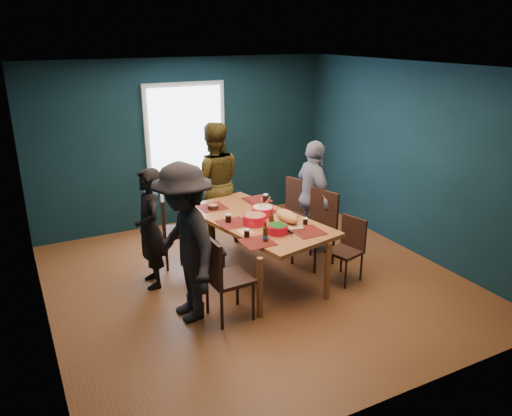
{
  "coord_description": "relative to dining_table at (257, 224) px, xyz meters",
  "views": [
    {
      "loc": [
        -2.64,
        -5.16,
        3.09
      ],
      "look_at": [
        0.11,
        0.2,
        0.94
      ],
      "focal_mm": 35.0,
      "sensor_mm": 36.0,
      "label": 1
    }
  ],
  "objects": [
    {
      "name": "person_right",
      "position": [
        1.1,
        0.36,
        0.1
      ],
      "size": [
        0.52,
        1.0,
        1.64
      ],
      "primitive_type": "imported",
      "rotation": [
        0.0,
        0.0,
        1.44
      ],
      "color": "white",
      "rests_on": "floor"
    },
    {
      "name": "cola_glass_d",
      "position": [
        -0.38,
        0.06,
        0.13
      ],
      "size": [
        0.08,
        0.08,
        0.11
      ],
      "color": "black",
      "rests_on": "dining_table"
    },
    {
      "name": "cola_glass_c",
      "position": [
        0.43,
        0.56,
        0.13
      ],
      "size": [
        0.08,
        0.08,
        0.11
      ],
      "color": "black",
      "rests_on": "dining_table"
    },
    {
      "name": "chair_left_mid",
      "position": [
        -0.78,
        0.1,
        -0.17
      ],
      "size": [
        0.48,
        0.48,
        0.95
      ],
      "rotation": [
        0.0,
        0.0,
        -0.13
      ],
      "color": "black",
      "rests_on": "floor"
    },
    {
      "name": "room",
      "position": [
        -0.12,
        0.09,
        0.65
      ],
      "size": [
        5.01,
        5.01,
        2.71
      ],
      "color": "brown",
      "rests_on": "ground"
    },
    {
      "name": "person_back",
      "position": [
        -0.03,
        1.37,
        0.2
      ],
      "size": [
        1.04,
        0.91,
        1.83
      ],
      "primitive_type": "imported",
      "rotation": [
        0.0,
        0.0,
        2.87
      ],
      "color": "black",
      "rests_on": "floor"
    },
    {
      "name": "chair_right_mid",
      "position": [
        0.93,
        -0.05,
        -0.12
      ],
      "size": [
        0.58,
        0.58,
        1.03
      ],
      "rotation": [
        0.0,
        0.0,
        0.3
      ],
      "color": "black",
      "rests_on": "floor"
    },
    {
      "name": "person_far_left",
      "position": [
        -1.31,
        0.36,
        0.05
      ],
      "size": [
        0.4,
        0.58,
        1.54
      ],
      "primitive_type": "imported",
      "rotation": [
        0.0,
        0.0,
        4.65
      ],
      "color": "black",
      "rests_on": "floor"
    },
    {
      "name": "cola_glass_b",
      "position": [
        0.45,
        -0.45,
        0.12
      ],
      "size": [
        0.06,
        0.06,
        0.09
      ],
      "color": "black",
      "rests_on": "dining_table"
    },
    {
      "name": "cola_glass_a",
      "position": [
        -0.38,
        -0.48,
        0.13
      ],
      "size": [
        0.07,
        0.07,
        0.1
      ],
      "color": "black",
      "rests_on": "dining_table"
    },
    {
      "name": "bowl_herbs",
      "position": [
        -0.0,
        -0.54,
        0.13
      ],
      "size": [
        0.25,
        0.25,
        0.11
      ],
      "color": "red",
      "rests_on": "dining_table"
    },
    {
      "name": "small_bowl",
      "position": [
        -0.36,
        0.6,
        0.11
      ],
      "size": [
        0.15,
        0.15,
        0.06
      ],
      "color": "black",
      "rests_on": "dining_table"
    },
    {
      "name": "cutting_board",
      "position": [
        0.27,
        -0.3,
        0.14
      ],
      "size": [
        0.42,
        0.71,
        0.15
      ],
      "rotation": [
        0.0,
        0.0,
        -0.27
      ],
      "color": "tan",
      "rests_on": "dining_table"
    },
    {
      "name": "chair_right_far",
      "position": [
        0.9,
        0.58,
        -0.12
      ],
      "size": [
        0.59,
        0.59,
        1.03
      ],
      "rotation": [
        0.0,
        0.0,
        0.33
      ],
      "color": "black",
      "rests_on": "floor"
    },
    {
      "name": "beer_bottle_b",
      "position": [
        0.02,
        -0.35,
        0.16
      ],
      "size": [
        0.06,
        0.06,
        0.23
      ],
      "color": "#42250B",
      "rests_on": "dining_table"
    },
    {
      "name": "dining_table",
      "position": [
        0.0,
        0.0,
        0.0
      ],
      "size": [
        1.45,
        2.25,
        0.79
      ],
      "rotation": [
        0.0,
        0.0,
        0.21
      ],
      "color": "#A36031",
      "rests_on": "floor"
    },
    {
      "name": "chair_right_near",
      "position": [
        1.0,
        -0.64,
        -0.23
      ],
      "size": [
        0.46,
        0.46,
        0.84
      ],
      "rotation": [
        0.0,
        0.0,
        0.27
      ],
      "color": "black",
      "rests_on": "floor"
    },
    {
      "name": "beer_bottle_a",
      "position": [
        -0.25,
        -0.69,
        0.16
      ],
      "size": [
        0.06,
        0.06,
        0.24
      ],
      "color": "#42250B",
      "rests_on": "dining_table"
    },
    {
      "name": "person_near_left",
      "position": [
        -1.18,
        -0.56,
        0.18
      ],
      "size": [
        0.72,
        1.19,
        1.8
      ],
      "primitive_type": "imported",
      "rotation": [
        0.0,
        0.0,
        4.75
      ],
      "color": "black",
      "rests_on": "floor"
    },
    {
      "name": "chair_left_near",
      "position": [
        -0.85,
        -0.8,
        -0.13
      ],
      "size": [
        0.47,
        0.47,
        1.0
      ],
      "rotation": [
        0.0,
        0.0,
        0.04
      ],
      "color": "black",
      "rests_on": "floor"
    },
    {
      "name": "napkin_a",
      "position": [
        0.31,
        0.0,
        0.08
      ],
      "size": [
        0.21,
        0.21,
        0.0
      ],
      "primitive_type": "cube",
      "rotation": [
        0.0,
        0.0,
        0.55
      ],
      "color": "#FF916B",
      "rests_on": "dining_table"
    },
    {
      "name": "bowl_dumpling",
      "position": [
        0.12,
        0.08,
        0.14
      ],
      "size": [
        0.29,
        0.29,
        0.27
      ],
      "color": "red",
      "rests_on": "dining_table"
    },
    {
      "name": "chair_left_far",
      "position": [
        -0.89,
        0.8,
        -0.14
      ],
      "size": [
        0.55,
        0.55,
        1.0
      ],
      "rotation": [
        0.0,
        0.0,
        -0.26
      ],
      "color": "black",
      "rests_on": "floor"
    },
    {
      "name": "napkin_b",
      "position": [
        -0.33,
        -0.33,
        0.08
      ],
      "size": [
        0.17,
        0.17,
        0.0
      ],
      "primitive_type": "cube",
      "rotation": [
        0.0,
        0.0,
        0.09
      ],
      "color": "#FF916B",
      "rests_on": "dining_table"
    },
    {
      "name": "napkin_c",
      "position": [
        0.39,
        -0.68,
        0.08
      ],
      "size": [
        0.15,
        0.15,
        0.0
      ],
      "primitive_type": "cube",
      "rotation": [
        0.0,
        0.0,
        0.02
      ],
      "color": "#FF916B",
      "rests_on": "dining_table"
    },
    {
      "name": "bowl_salad",
      "position": [
        -0.11,
        -0.14,
        0.14
      ],
      "size": [
        0.3,
        0.3,
        0.12
      ],
      "color": "red",
      "rests_on": "dining_table"
    }
  ]
}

